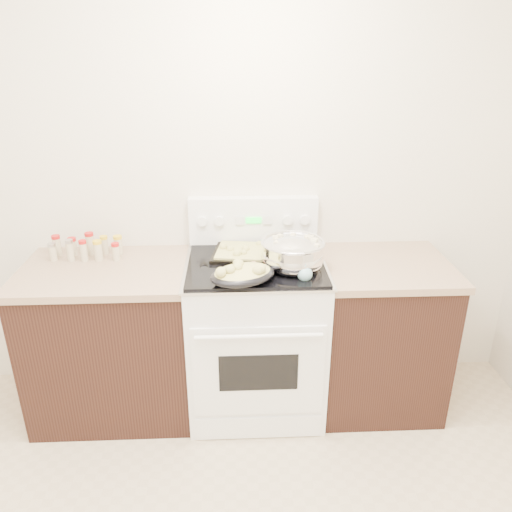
{
  "coord_description": "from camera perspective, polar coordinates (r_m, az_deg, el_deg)",
  "views": [
    {
      "loc": [
        0.24,
        -1.09,
        2.05
      ],
      "look_at": [
        0.35,
        1.37,
        1.0
      ],
      "focal_mm": 35.0,
      "sensor_mm": 36.0,
      "label": 1
    }
  ],
  "objects": [
    {
      "name": "room_shell",
      "position": [
        1.17,
        -14.27,
        4.98
      ],
      "size": [
        4.1,
        3.6,
        2.75
      ],
      "color": "silver",
      "rests_on": "ground"
    },
    {
      "name": "counter_left",
      "position": [
        3.07,
        -15.95,
        -9.13
      ],
      "size": [
        0.93,
        0.67,
        0.92
      ],
      "color": "black",
      "rests_on": "ground"
    },
    {
      "name": "counter_right",
      "position": [
        3.1,
        13.72,
        -8.51
      ],
      "size": [
        0.73,
        0.67,
        0.92
      ],
      "color": "black",
      "rests_on": "ground"
    },
    {
      "name": "kitchen_range",
      "position": [
        2.96,
        -0.05,
        -8.68
      ],
      "size": [
        0.78,
        0.73,
        1.22
      ],
      "color": "white",
      "rests_on": "ground"
    },
    {
      "name": "mixing_bowl",
      "position": [
        2.65,
        4.22,
        0.2
      ],
      "size": [
        0.34,
        0.34,
        0.2
      ],
      "color": "silver",
      "rests_on": "kitchen_range"
    },
    {
      "name": "roasting_pan",
      "position": [
        2.49,
        -1.54,
        -2.03
      ],
      "size": [
        0.4,
        0.35,
        0.11
      ],
      "color": "black",
      "rests_on": "kitchen_range"
    },
    {
      "name": "baking_sheet",
      "position": [
        2.83,
        -0.48,
        0.43
      ],
      "size": [
        0.48,
        0.37,
        0.06
      ],
      "color": "black",
      "rests_on": "kitchen_range"
    },
    {
      "name": "wooden_spoon",
      "position": [
        2.71,
        0.15,
        -0.75
      ],
      "size": [
        0.15,
        0.25,
        0.04
      ],
      "color": "#996845",
      "rests_on": "kitchen_range"
    },
    {
      "name": "blue_ladle",
      "position": [
        2.56,
        5.69,
        -1.86
      ],
      "size": [
        0.14,
        0.26,
        0.1
      ],
      "color": "#7BAEB8",
      "rests_on": "kitchen_range"
    },
    {
      "name": "spice_jars",
      "position": [
        3.01,
        -18.78,
        0.93
      ],
      "size": [
        0.4,
        0.15,
        0.13
      ],
      "color": "#BFB28C",
      "rests_on": "counter_left"
    }
  ]
}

